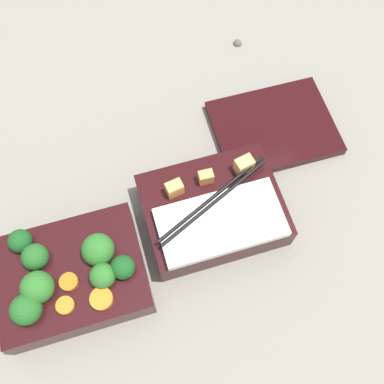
# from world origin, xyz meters

# --- Properties ---
(ground_plane) EXTENTS (3.00, 3.00, 0.00)m
(ground_plane) POSITION_xyz_m (0.00, 0.00, 0.00)
(ground_plane) COLOR gray
(bento_tray_vegetable) EXTENTS (0.19, 0.15, 0.08)m
(bento_tray_vegetable) POSITION_xyz_m (-0.11, -0.03, 0.03)
(bento_tray_vegetable) COLOR black
(bento_tray_vegetable) RESTS_ON ground_plane
(bento_tray_rice) EXTENTS (0.19, 0.15, 0.07)m
(bento_tray_rice) POSITION_xyz_m (0.10, 0.01, 0.03)
(bento_tray_rice) COLOR black
(bento_tray_rice) RESTS_ON ground_plane
(bento_lid) EXTENTS (0.19, 0.15, 0.02)m
(bento_lid) POSITION_xyz_m (0.24, 0.12, 0.01)
(bento_lid) COLOR black
(bento_lid) RESTS_ON ground_plane
(pebble_0) EXTENTS (0.02, 0.02, 0.02)m
(pebble_0) POSITION_xyz_m (0.25, 0.31, 0.00)
(pebble_0) COLOR #595651
(pebble_0) RESTS_ON ground_plane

